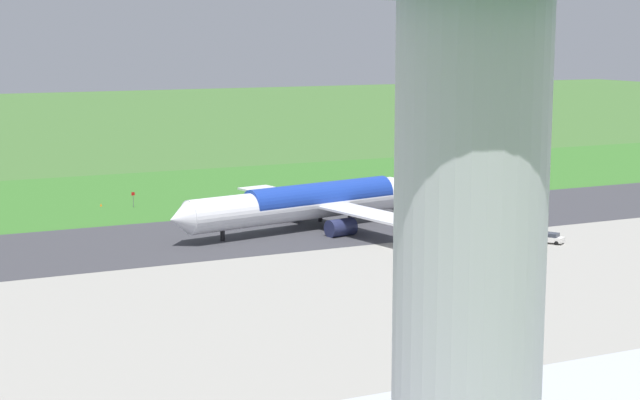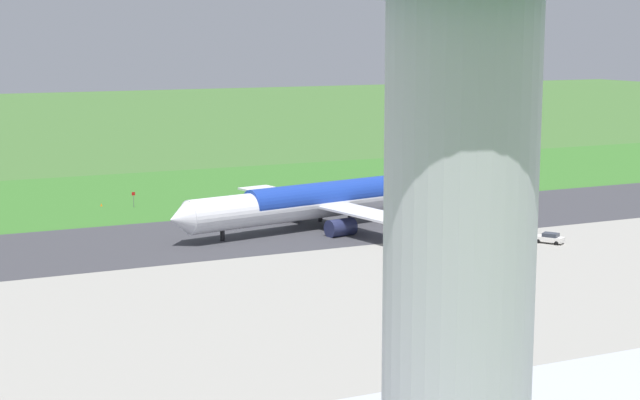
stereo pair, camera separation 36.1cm
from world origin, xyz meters
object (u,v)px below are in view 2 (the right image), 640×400
Objects in this scene: no_stopping_sign at (134,198)px; traffic_cone_orange at (101,205)px; service_car_followme at (550,238)px; airliner_main at (322,201)px.

no_stopping_sign reaches higher than traffic_cone_orange.
traffic_cone_orange is at bearing -49.22° from service_car_followme.
airliner_main is 36.46m from service_car_followme.
airliner_main is at bearing 125.52° from no_stopping_sign.
traffic_cone_orange is (5.05, -3.49, -1.36)m from no_stopping_sign.
service_car_followme is at bearing 129.60° from no_stopping_sign.
no_stopping_sign is (22.54, -31.58, -2.71)m from airliner_main.
traffic_cone_orange is (52.79, -61.20, -0.57)m from service_car_followme.
service_car_followme is at bearing 130.78° from traffic_cone_orange.
no_stopping_sign is 5.04× the size of traffic_cone_orange.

